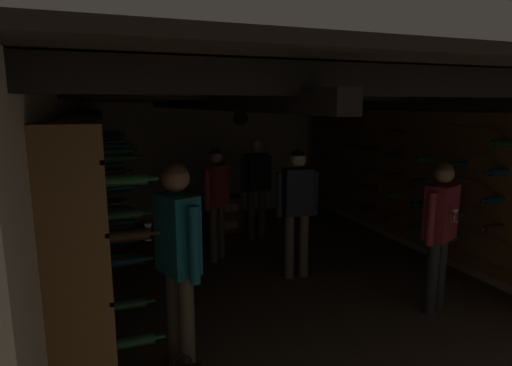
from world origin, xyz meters
TOP-DOWN VIEW (x-y plane):
  - ground_plane at (0.00, 0.00)m, footprint 8.40×8.40m
  - room_shell at (0.00, 0.27)m, footprint 4.72×6.52m
  - wine_crate_stack at (-0.10, 2.01)m, footprint 0.52×0.35m
  - display_bottle at (-0.15, 1.98)m, footprint 0.08×0.08m
  - person_host_center at (0.20, -0.16)m, footprint 0.54×0.25m
  - person_guest_rear_center at (0.25, 1.45)m, footprint 0.53×0.37m
  - person_guest_far_left at (-0.58, 0.76)m, footprint 0.42×0.44m
  - person_guest_near_right at (1.19, -1.45)m, footprint 0.50×0.42m
  - person_guest_near_left at (-1.49, -1.60)m, footprint 0.41×0.51m

SIDE VIEW (x-z plane):
  - ground_plane at x=0.00m, z-range 0.00..0.00m
  - wine_crate_stack at x=-0.10m, z-range 0.00..0.60m
  - display_bottle at x=-0.15m, z-range 0.56..0.91m
  - person_guest_far_left at x=-0.58m, z-range 0.15..1.72m
  - person_guest_near_right at x=1.19m, z-range 0.16..1.73m
  - person_host_center at x=0.20m, z-range 0.16..1.78m
  - person_guest_rear_center at x=0.25m, z-range 0.16..1.78m
  - person_guest_near_left at x=-1.49m, z-range 0.19..1.91m
  - room_shell at x=0.00m, z-range 0.21..2.62m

